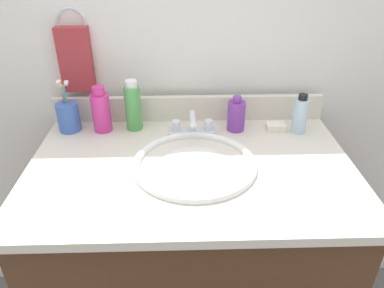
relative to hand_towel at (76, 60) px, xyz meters
name	(u,v)px	position (x,y,z in m)	size (l,w,h in m)	color
vanity_cabinet	(191,269)	(0.38, -0.32, -0.67)	(0.93, 0.58, 0.84)	#4C2D19
countertop	(191,168)	(0.38, -0.32, -0.23)	(0.97, 0.63, 0.03)	beige
backsplash	(189,108)	(0.38, -0.02, -0.18)	(0.97, 0.02, 0.09)	beige
back_wall	(189,160)	(0.38, 0.04, -0.44)	(2.07, 0.04, 1.30)	white
towel_ring	(71,22)	(0.00, 0.02, 0.12)	(0.10, 0.10, 0.01)	silver
hand_towel	(76,60)	(0.00, 0.00, 0.00)	(0.11, 0.04, 0.22)	#A53338
sink_basin	(194,174)	(0.39, -0.33, -0.25)	(0.37, 0.37, 0.11)	white
faucet	(192,127)	(0.39, -0.13, -0.19)	(0.16, 0.10, 0.08)	silver
bottle_toner_green	(133,107)	(0.19, -0.09, -0.14)	(0.05, 0.05, 0.18)	#4C9E4C
bottle_cream_purple	(236,115)	(0.54, -0.11, -0.17)	(0.06, 0.06, 0.12)	#7A3899
bottle_gel_clear	(300,115)	(0.76, -0.13, -0.16)	(0.05, 0.05, 0.14)	silver
bottle_soap_pink	(101,111)	(0.09, -0.10, -0.15)	(0.06, 0.06, 0.16)	#D8338C
cup_blue_plastic	(68,116)	(-0.03, -0.09, -0.17)	(0.07, 0.09, 0.18)	#3F66B7
soap_bar	(276,127)	(0.68, -0.11, -0.21)	(0.06, 0.04, 0.02)	white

